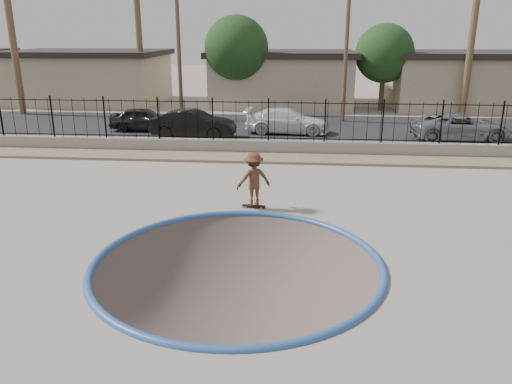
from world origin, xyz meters
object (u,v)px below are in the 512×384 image
Objects in this scene: skateboard at (254,206)px; car_b at (193,124)px; car_a at (144,119)px; car_c at (287,121)px; car_d at (460,127)px; skater at (254,182)px.

skateboard is 11.20m from car_b.
car_b is (-4.10, 10.40, 0.69)m from skateboard.
car_a is at bearing 65.00° from car_b.
car_c reaches higher than car_a.
car_d is at bearing -94.20° from car_a.
skateboard is 12.01m from car_c.
skateboard is (0.00, 0.00, -0.78)m from skater.
car_d reaches higher than skateboard.
car_c is (4.79, 1.57, -0.05)m from car_b.
skateboard is at bearing -156.12° from car_b.
skateboard is at bearing -113.06° from skater.
car_c is at bearing 92.16° from skateboard.
skateboard is 0.20× the size of car_a.
skater is 0.39× the size of car_b.
skater is 14.46m from car_d.
car_a is at bearing 92.75° from car_c.
car_d is (16.63, -1.05, 0.04)m from car_a.
car_d is at bearing 54.70° from skateboard.
car_a reaches higher than skateboard.
car_c is (0.69, 11.97, -0.15)m from skater.
car_b reaches higher than skateboard.
skateboard is at bearing -149.66° from car_a.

